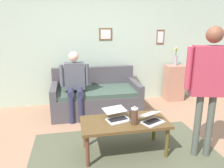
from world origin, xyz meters
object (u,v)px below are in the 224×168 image
Objects in this scene: french_press at (134,116)px; side_shelf at (174,83)px; flower_vase at (176,58)px; person_standing at (209,77)px; couch at (96,97)px; coffee_table at (124,124)px; laptop_left at (117,116)px; laptop_center at (151,119)px; person_seated at (75,81)px.

side_shelf is (-1.61, -2.04, -0.17)m from french_press.
person_standing reaches higher than flower_vase.
person_standing reaches higher than couch.
couch is 2.09× the size of side_shelf.
couch is 1.47× the size of coffee_table.
french_press is (-0.19, 0.19, 0.07)m from laptop_left.
coffee_table is 0.38m from laptop_center.
side_shelf is at bearing -170.05° from couch.
person_standing is at bearing 169.47° from french_press.
person_standing is at bearing 161.99° from laptop_left.
person_seated is at bearing -65.44° from coffee_table.
flower_vase is (-1.81, -1.86, 0.49)m from laptop_left.
side_shelf is (-1.92, -0.34, 0.12)m from couch.
couch is at bearing -71.78° from laptop_center.
person_standing reaches higher than laptop_left.
flower_vase reaches higher than french_press.
laptop_left is 1.58× the size of french_press.
laptop_left is 0.23× the size of person_standing.
french_press is at bearing 100.25° from couch.
couch is 0.64m from person_seated.
coffee_table is 2.65m from flower_vase.
coffee_table is 1.53m from person_seated.
couch is at bearing -56.84° from person_standing.
flower_vase is (-1.72, -1.93, 0.59)m from coffee_table.
couch is at bearing -79.75° from french_press.
laptop_center is 0.92m from person_standing.
couch reaches higher than french_press.
laptop_left reaches higher than coffee_table.
flower_vase is at bearing -128.24° from french_press.
couch is 1.79m from laptop_center.
person_seated reaches higher than side_shelf.
side_shelf reaches higher than laptop_center.
laptop_left is 1.05× the size of laptop_center.
flower_vase is at bearing -66.91° from side_shelf.
couch is 1.38× the size of person_seated.
coffee_table is 1.42× the size of side_shelf.
person_seated is (0.62, -1.37, 0.30)m from coffee_table.
side_shelf is at bearing -107.47° from person_standing.
french_press is 0.30× the size of side_shelf.
laptop_left is 1.41m from person_seated.
french_press reaches higher than laptop_left.
flower_vase is at bearing -107.41° from person_standing.
side_shelf is at bearing -131.66° from coffee_table.
couch reaches higher than laptop_left.
french_press reaches higher than coffee_table.
person_seated is (2.34, 0.57, -0.29)m from flower_vase.
couch is 4.63× the size of laptop_center.
flower_vase reaches higher than side_shelf.
couch is 4.06× the size of flower_vase.
person_standing is (-0.67, 0.19, 0.60)m from laptop_center.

